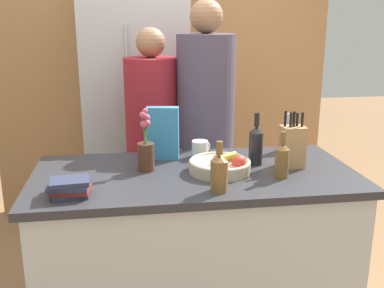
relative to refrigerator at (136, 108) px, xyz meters
The scene contains 15 objects.
kitchen_island 1.50m from the refrigerator, 79.42° to the right, with size 1.64×0.79×0.92m.
back_wall_wood 0.54m from the refrigerator, 54.52° to the left, with size 2.84×0.12×2.60m.
refrigerator is the anchor object (origin of this frame).
fruit_bowl 1.45m from the refrigerator, 74.59° to the right, with size 0.32×0.32×0.10m.
knife_block 1.57m from the refrigerator, 60.46° to the right, with size 0.12×0.10×0.30m.
flower_vase 1.32m from the refrigerator, 89.43° to the right, with size 0.09×0.09×0.33m.
cereal_box 1.13m from the refrigerator, 84.09° to the right, with size 0.18×0.09×0.29m.
coffee_mug 1.17m from the refrigerator, 73.86° to the right, with size 0.12×0.10×0.09m.
book_stack 1.65m from the refrigerator, 101.78° to the right, with size 0.19×0.16×0.08m.
bottle_oil 1.37m from the refrigerator, 51.84° to the right, with size 0.07×0.07×0.23m.
bottle_vinegar 1.66m from the refrigerator, 66.30° to the right, with size 0.07×0.07×0.23m.
bottle_wine 1.43m from the refrigerator, 65.38° to the right, with size 0.07×0.07×0.28m.
bottle_water 1.69m from the refrigerator, 78.96° to the right, with size 0.08×0.08×0.23m.
person_at_sink 0.61m from the refrigerator, 81.26° to the right, with size 0.36×0.36×1.62m.
person_in_blue 0.82m from the refrigerator, 58.02° to the right, with size 0.37×0.37×1.79m.
Camera 1 is at (-0.34, -2.14, 1.68)m, focal length 42.00 mm.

